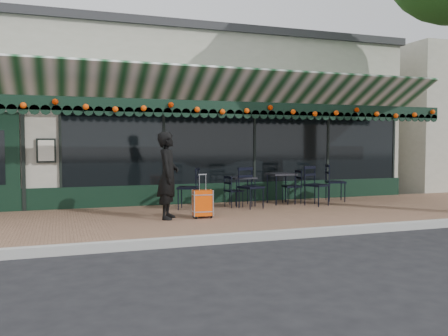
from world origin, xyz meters
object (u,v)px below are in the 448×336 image
object	(u,v)px
cafe_table_b	(242,180)
chair_b_front	(251,188)
suitcase	(203,203)
chair_a_left	(292,187)
chair_b_right	(234,191)
chair_a_front	(317,186)
chair_b_left	(188,188)
cafe_table_a	(281,176)
chair_a_right	(335,182)
woman	(168,176)

from	to	relation	value
cafe_table_b	chair_b_front	xyz separation A→B (m)	(0.03, -0.49, -0.14)
suitcase	chair_b_front	distance (m)	1.81
chair_a_left	chair_b_right	bearing A→B (deg)	-81.04
suitcase	chair_a_front	bearing A→B (deg)	20.08
chair_b_front	cafe_table_b	bearing A→B (deg)	74.72
chair_a_front	chair_b_left	distance (m)	3.13
chair_a_left	cafe_table_a	bearing A→B (deg)	-94.22
chair_a_left	chair_b_right	world-z (taller)	chair_a_left
chair_a_right	suitcase	bearing A→B (deg)	130.50
cafe_table_a	woman	bearing A→B (deg)	-156.16
suitcase	chair_a_right	world-z (taller)	chair_a_right
chair_b_left	chair_a_left	bearing A→B (deg)	117.86
suitcase	chair_b_left	world-z (taller)	chair_b_left
chair_a_left	chair_a_front	xyz separation A→B (m)	(0.39, -0.56, 0.06)
woman	suitcase	bearing A→B (deg)	-79.77
suitcase	chair_b_right	size ratio (longest dim) A/B	1.17
woman	chair_a_front	distance (m)	3.95
cafe_table_b	chair_a_left	bearing A→B (deg)	-0.76
cafe_table_a	chair_a_front	bearing A→B (deg)	-42.43
suitcase	chair_b_right	world-z (taller)	suitcase
woman	cafe_table_b	bearing A→B (deg)	-36.11
chair_b_left	chair_b_front	world-z (taller)	chair_b_left
woman	chair_b_right	xyz separation A→B (m)	(1.86, 1.23, -0.49)
woman	chair_a_left	size ratio (longest dim) A/B	2.05
chair_a_right	chair_b_front	bearing A→B (deg)	121.44
chair_a_left	chair_a_front	distance (m)	0.69
chair_a_right	chair_b_left	bearing A→B (deg)	112.51
cafe_table_b	chair_a_front	bearing A→B (deg)	-18.77
cafe_table_b	chair_b_right	world-z (taller)	chair_b_right
chair_b_left	chair_b_right	distance (m)	1.12
chair_a_right	chair_b_left	world-z (taller)	chair_a_right
chair_a_right	chair_a_front	xyz separation A→B (m)	(-0.93, -0.64, -0.00)
cafe_table_a	chair_a_front	xyz separation A→B (m)	(0.66, -0.60, -0.20)
cafe_table_a	chair_a_right	xyz separation A→B (m)	(1.59, 0.03, -0.20)
chair_a_front	chair_b_left	world-z (taller)	chair_a_front
cafe_table_b	chair_a_left	size ratio (longest dim) A/B	0.82
cafe_table_b	chair_a_left	distance (m)	1.34
cafe_table_b	chair_a_front	distance (m)	1.81
chair_a_front	chair_b_right	size ratio (longest dim) A/B	1.29
chair_a_front	cafe_table_a	bearing A→B (deg)	113.90
cafe_table_a	chair_a_right	world-z (taller)	chair_a_right
woman	cafe_table_b	distance (m)	2.56
chair_b_right	chair_a_front	bearing A→B (deg)	-112.98
chair_a_front	chair_b_right	distance (m)	2.04
chair_a_left	chair_b_right	size ratio (longest dim) A/B	1.13
suitcase	chair_a_front	xyz separation A→B (m)	(3.17, 0.93, 0.19)
cafe_table_b	suitcase	bearing A→B (deg)	-133.85
suitcase	cafe_table_a	xyz separation A→B (m)	(2.50, 1.54, 0.39)
chair_a_front	chair_b_left	xyz separation A→B (m)	(-3.10, 0.43, -0.00)
woman	chair_a_front	bearing A→B (deg)	-57.29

